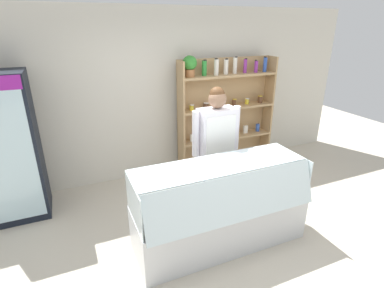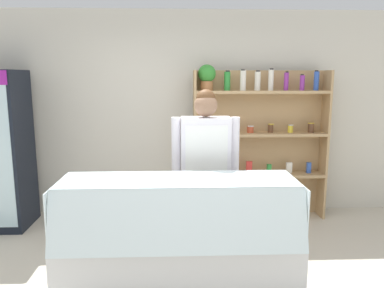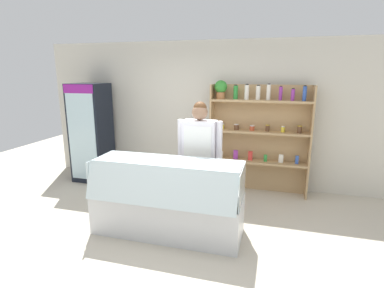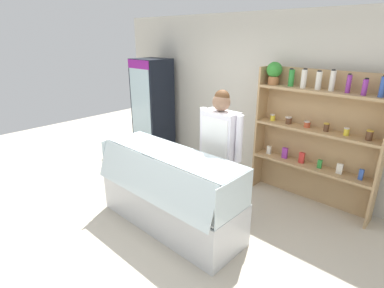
# 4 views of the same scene
# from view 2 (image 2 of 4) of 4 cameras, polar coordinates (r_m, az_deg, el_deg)

# --- Properties ---
(back_wall) EXTENTS (6.80, 0.10, 2.70)m
(back_wall) POSITION_cam_2_polar(r_m,az_deg,el_deg) (5.08, -0.43, 4.64)
(back_wall) COLOR beige
(back_wall) RESTS_ON ground
(shelving_unit) EXTENTS (1.72, 0.29, 1.99)m
(shelving_unit) POSITION_cam_2_polar(r_m,az_deg,el_deg) (4.93, 9.63, 1.56)
(shelving_unit) COLOR tan
(shelving_unit) RESTS_ON ground
(deli_display_case) EXTENTS (1.98, 0.75, 1.01)m
(deli_display_case) POSITION_cam_2_polar(r_m,az_deg,el_deg) (3.33, -2.11, -17.10)
(deli_display_case) COLOR silver
(deli_display_case) RESTS_ON ground
(shop_clerk) EXTENTS (0.67, 0.25, 1.72)m
(shop_clerk) POSITION_cam_2_polar(r_m,az_deg,el_deg) (3.71, 2.07, -2.40)
(shop_clerk) COLOR #383D51
(shop_clerk) RESTS_ON ground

